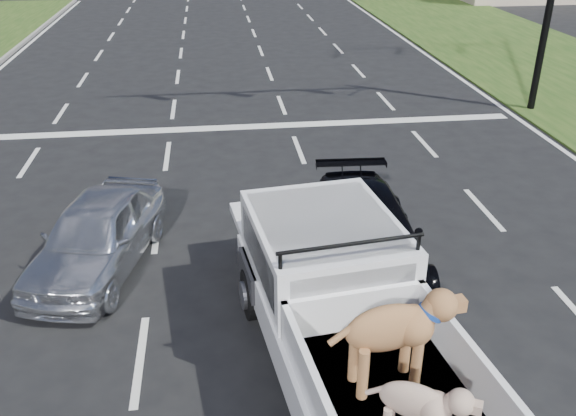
% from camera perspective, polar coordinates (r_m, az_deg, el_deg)
% --- Properties ---
extents(ground, '(160.00, 160.00, 0.00)m').
position_cam_1_polar(ground, '(9.40, -2.76, -13.11)').
color(ground, black).
rests_on(ground, ground).
extents(road_markings, '(17.75, 60.00, 0.01)m').
position_cam_1_polar(road_markings, '(15.01, -4.84, 3.18)').
color(road_markings, silver).
rests_on(road_markings, ground).
extents(pickup_truck, '(2.80, 6.06, 2.19)m').
position_cam_1_polar(pickup_truck, '(8.31, 5.72, -10.28)').
color(pickup_truck, black).
rests_on(pickup_truck, ground).
extents(silver_sedan, '(2.50, 4.18, 1.33)m').
position_cam_1_polar(silver_sedan, '(11.45, -17.46, -2.40)').
color(silver_sedan, silver).
rests_on(silver_sedan, ground).
extents(black_coupe, '(1.96, 4.37, 1.25)m').
position_cam_1_polar(black_coupe, '(11.19, 7.50, -2.24)').
color(black_coupe, black).
rests_on(black_coupe, ground).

